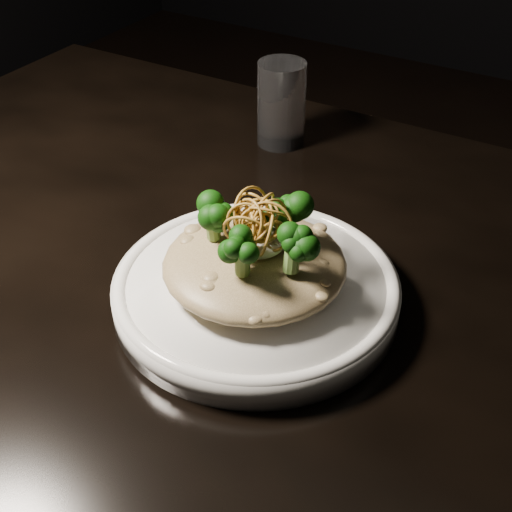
% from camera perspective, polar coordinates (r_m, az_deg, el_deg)
% --- Properties ---
extents(table, '(1.10, 0.80, 0.75)m').
position_cam_1_polar(table, '(0.76, -3.01, -5.96)').
color(table, black).
rests_on(table, ground).
extents(plate, '(0.26, 0.26, 0.03)m').
position_cam_1_polar(plate, '(0.66, 0.00, -2.90)').
color(plate, white).
rests_on(plate, table).
extents(risotto, '(0.17, 0.17, 0.04)m').
position_cam_1_polar(risotto, '(0.64, -0.12, -0.63)').
color(risotto, brown).
rests_on(risotto, plate).
extents(broccoli, '(0.11, 0.11, 0.04)m').
position_cam_1_polar(broccoli, '(0.61, -0.15, 1.79)').
color(broccoli, black).
rests_on(broccoli, risotto).
extents(cheese, '(0.05, 0.05, 0.01)m').
position_cam_1_polar(cheese, '(0.62, 0.09, 1.20)').
color(cheese, white).
rests_on(cheese, risotto).
extents(shallots, '(0.04, 0.04, 0.03)m').
position_cam_1_polar(shallots, '(0.61, 0.18, 2.81)').
color(shallots, brown).
rests_on(shallots, cheese).
extents(drinking_glass, '(0.06, 0.06, 0.11)m').
position_cam_1_polar(drinking_glass, '(0.91, 2.04, 12.07)').
color(drinking_glass, silver).
rests_on(drinking_glass, table).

